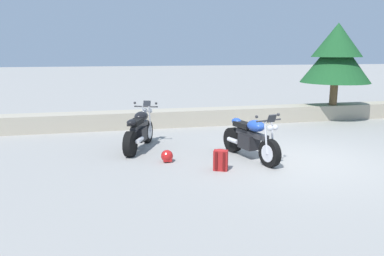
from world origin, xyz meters
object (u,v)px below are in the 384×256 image
object	(u,v)px
motorcycle_blue_centre	(251,139)
rider_backpack	(221,159)
motorcycle_black_near_left	(140,131)
pine_tree_far_left	(337,54)
rider_helmet	(167,156)

from	to	relation	value
motorcycle_blue_centre	rider_backpack	xyz separation A→B (m)	(-0.95, -0.67, -0.24)
motorcycle_black_near_left	motorcycle_blue_centre	xyz separation A→B (m)	(2.46, -1.54, 0.00)
motorcycle_blue_centre	pine_tree_far_left	xyz separation A→B (m)	(4.95, 4.22, 1.92)
motorcycle_black_near_left	pine_tree_far_left	xyz separation A→B (m)	(7.41, 2.68, 1.92)
motorcycle_black_near_left	motorcycle_blue_centre	world-z (taller)	same
motorcycle_black_near_left	pine_tree_far_left	world-z (taller)	pine_tree_far_left
motorcycle_black_near_left	rider_helmet	xyz separation A→B (m)	(0.50, -1.34, -0.35)
motorcycle_black_near_left	rider_helmet	distance (m)	1.47
rider_backpack	pine_tree_far_left	distance (m)	7.95
rider_backpack	motorcycle_blue_centre	bearing A→B (deg)	35.13
motorcycle_black_near_left	pine_tree_far_left	bearing A→B (deg)	19.88
motorcycle_black_near_left	rider_backpack	world-z (taller)	motorcycle_black_near_left
rider_backpack	pine_tree_far_left	size ratio (longest dim) A/B	0.16
motorcycle_black_near_left	rider_backpack	xyz separation A→B (m)	(1.52, -2.21, -0.24)
motorcycle_blue_centre	rider_backpack	bearing A→B (deg)	-144.87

